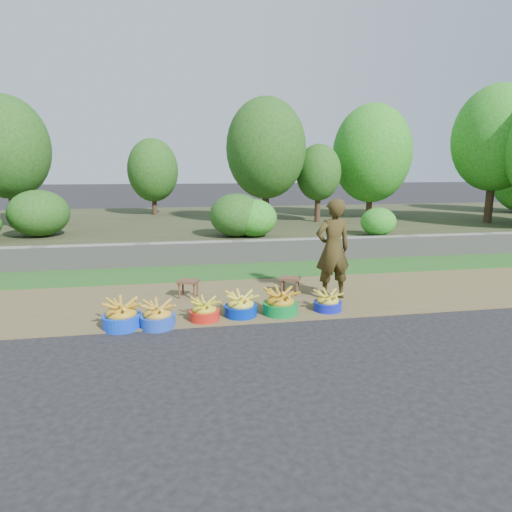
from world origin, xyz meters
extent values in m
plane|color=black|center=(0.00, 0.00, 0.00)|extent=(120.00, 120.00, 0.00)
cube|color=brown|center=(0.00, 1.25, 0.01)|extent=(80.00, 2.50, 0.02)
cube|color=#265C1F|center=(0.00, 3.25, 0.02)|extent=(80.00, 1.50, 0.04)
cube|color=gray|center=(0.00, 4.10, 0.28)|extent=(80.00, 0.35, 0.55)
cube|color=#353920|center=(0.00, 9.00, 0.25)|extent=(80.00, 10.00, 0.50)
cylinder|color=#372617|center=(5.29, 8.48, 1.22)|extent=(0.21, 0.21, 1.43)
ellipsoid|color=#2E8F20|center=(5.29, 8.48, 2.75)|extent=(2.70, 2.70, 3.38)
cylinder|color=#372617|center=(-6.23, 7.98, 1.31)|extent=(0.22, 0.22, 1.63)
ellipsoid|color=#265719|center=(-6.23, 7.98, 2.84)|extent=(2.38, 2.38, 2.97)
cylinder|color=#372617|center=(1.36, 7.60, 1.30)|extent=(0.22, 0.22, 1.60)
ellipsoid|color=#265719|center=(1.36, 7.60, 2.85)|extent=(2.49, 2.49, 3.12)
cylinder|color=#372617|center=(-2.30, 10.96, 1.05)|extent=(0.18, 0.18, 1.11)
ellipsoid|color=#265719|center=(-2.30, 10.96, 2.17)|extent=(1.88, 1.88, 2.35)
cylinder|color=#372617|center=(3.13, 7.73, 1.09)|extent=(0.18, 0.18, 1.17)
ellipsoid|color=#265719|center=(3.13, 7.73, 2.11)|extent=(1.46, 1.46, 1.83)
cylinder|color=#372617|center=(8.56, 6.56, 1.44)|extent=(0.25, 0.25, 1.88)
ellipsoid|color=#2E8F20|center=(8.56, 6.56, 3.18)|extent=(2.65, 2.65, 3.32)
ellipsoid|color=#2E8F20|center=(3.77, 4.58, 0.87)|extent=(0.92, 0.92, 0.74)
ellipsoid|color=#265719|center=(0.08, 5.09, 1.06)|extent=(1.39, 1.39, 1.11)
ellipsoid|color=#265719|center=(-4.95, 6.00, 1.10)|extent=(1.51, 1.51, 1.21)
ellipsoid|color=#2E8F20|center=(0.51, 5.00, 0.98)|extent=(1.21, 1.21, 0.97)
cylinder|color=blue|center=(-2.23, 0.19, 0.10)|extent=(0.55, 0.55, 0.20)
ellipsoid|color=#BF8B1D|center=(-2.23, 0.19, 0.25)|extent=(0.48, 0.48, 0.31)
cylinder|color=#1C42B9|center=(-1.72, 0.14, 0.09)|extent=(0.50, 0.50, 0.18)
ellipsoid|color=gold|center=(-1.72, 0.14, 0.23)|extent=(0.44, 0.44, 0.28)
cylinder|color=red|center=(-1.05, 0.28, 0.08)|extent=(0.45, 0.45, 0.16)
ellipsoid|color=gold|center=(-1.05, 0.28, 0.21)|extent=(0.40, 0.40, 0.26)
cylinder|color=#0128AD|center=(-0.49, 0.37, 0.09)|extent=(0.51, 0.51, 0.18)
ellipsoid|color=gold|center=(-0.49, 0.37, 0.23)|extent=(0.45, 0.45, 0.29)
cylinder|color=#087B2C|center=(0.14, 0.35, 0.10)|extent=(0.55, 0.55, 0.20)
ellipsoid|color=#B28017|center=(0.14, 0.35, 0.25)|extent=(0.48, 0.48, 0.31)
cylinder|color=#101BB3|center=(0.92, 0.37, 0.08)|extent=(0.44, 0.44, 0.16)
ellipsoid|color=gold|center=(0.92, 0.37, 0.20)|extent=(0.39, 0.39, 0.25)
cube|color=#543524|center=(-1.25, 1.44, 0.31)|extent=(0.43, 0.38, 0.04)
cylinder|color=#543524|center=(-1.42, 1.40, 0.16)|extent=(0.04, 0.04, 0.27)
cylinder|color=#543524|center=(-1.16, 1.31, 0.16)|extent=(0.04, 0.04, 0.27)
cylinder|color=#543524|center=(-1.35, 1.58, 0.16)|extent=(0.04, 0.04, 0.27)
cylinder|color=#543524|center=(-1.09, 1.48, 0.16)|extent=(0.04, 0.04, 0.27)
cube|color=#543524|center=(0.55, 1.36, 0.31)|extent=(0.43, 0.39, 0.04)
cylinder|color=#543524|center=(0.39, 1.33, 0.15)|extent=(0.04, 0.04, 0.27)
cylinder|color=#543524|center=(0.64, 1.22, 0.15)|extent=(0.04, 0.04, 0.27)
cylinder|color=#543524|center=(0.47, 1.49, 0.15)|extent=(0.04, 0.04, 0.27)
cylinder|color=#543524|center=(0.71, 1.39, 0.15)|extent=(0.04, 0.04, 0.27)
imported|color=black|center=(1.20, 1.00, 0.88)|extent=(0.67, 0.47, 1.73)
camera|label=1|loc=(-1.35, -5.85, 2.24)|focal=30.00mm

